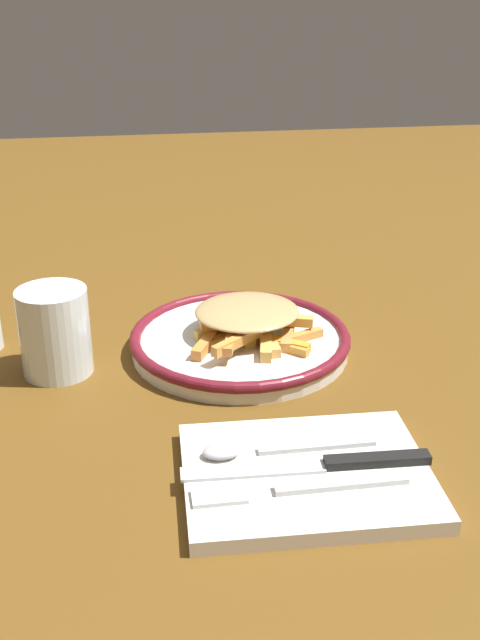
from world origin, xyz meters
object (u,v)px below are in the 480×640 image
spoon (259,449)px  water_glass (55,332)px  napkin (306,475)px  plate (240,340)px  knife (329,464)px  fork (300,488)px  fries_heap (249,320)px

spoon → water_glass: bearing=41.5°
napkin → water_glass: (0.23, 0.22, 0.04)m
napkin → water_glass: 0.32m
plate → knife: 0.25m
knife → water_glass: water_glass is taller
plate → fork: bearing=-179.1°
napkin → fork: fork is taller
plate → knife: size_ratio=1.18×
knife → water_glass: (0.23, 0.23, 0.03)m
fries_heap → napkin: bearing=-178.5°
spoon → fork: bearing=-158.0°
plate → water_glass: (-0.02, 0.20, 0.03)m
plate → knife: plate is taller
fries_heap → knife: 0.25m
plate → fork: plate is taller
plate → water_glass: 0.20m
napkin → water_glass: bearing=42.9°
napkin → spoon: spoon is taller
water_glass → spoon: bearing=-138.5°
fork → knife: (0.03, -0.03, 0.00)m
spoon → napkin: bearing=-129.0°
fork → spoon: spoon is taller
plate → knife: bearing=-172.0°
fork → knife: knife is taller
knife → fork: bearing=131.0°
knife → fries_heap: bearing=5.8°
napkin → fork: 0.03m
napkin → knife: bearing=-92.8°
spoon → water_glass: (0.20, 0.18, 0.03)m
spoon → water_glass: size_ratio=1.62×
spoon → knife: bearing=-118.5°
napkin → fries_heap: bearing=1.5°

